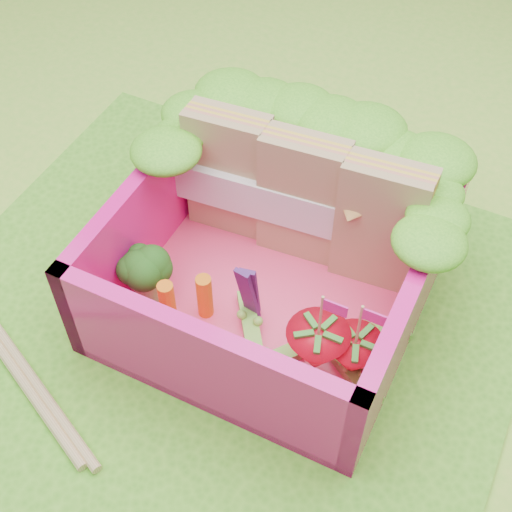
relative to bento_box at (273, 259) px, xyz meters
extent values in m
plane|color=#80D03A|center=(-0.16, -0.32, -0.31)|extent=(14.00, 14.00, 0.00)
cube|color=#52AC26|center=(-0.16, -0.32, -0.29)|extent=(2.60, 2.60, 0.03)
cube|color=#F63E71|center=(0.00, 0.00, -0.25)|extent=(1.30, 1.30, 0.05)
cube|color=#EA1385|center=(0.00, 0.61, 0.00)|extent=(1.30, 0.07, 0.55)
cube|color=#EA1385|center=(0.00, -0.61, 0.00)|extent=(1.30, 0.07, 0.55)
cube|color=#EA1385|center=(-0.62, 0.00, 0.00)|extent=(0.07, 1.30, 0.55)
cube|color=#EA1385|center=(0.61, 0.00, 0.00)|extent=(0.07, 1.30, 0.55)
ellipsoid|color=#349A1C|center=(-0.50, 0.58, 0.33)|extent=(0.30, 0.30, 0.11)
ellipsoid|color=#349A1C|center=(-0.33, 0.58, 0.33)|extent=(0.30, 0.30, 0.11)
ellipsoid|color=#349A1C|center=(-0.17, 0.58, 0.33)|extent=(0.30, 0.30, 0.11)
ellipsoid|color=#349A1C|center=(0.00, 0.58, 0.33)|extent=(0.30, 0.30, 0.11)
ellipsoid|color=#349A1C|center=(0.17, 0.58, 0.33)|extent=(0.30, 0.30, 0.11)
ellipsoid|color=#349A1C|center=(0.33, 0.58, 0.33)|extent=(0.30, 0.30, 0.11)
ellipsoid|color=#349A1C|center=(0.50, 0.58, 0.33)|extent=(0.30, 0.30, 0.11)
ellipsoid|color=#349A1C|center=(-0.58, 0.10, 0.33)|extent=(0.27, 0.27, 0.10)
ellipsoid|color=#349A1C|center=(-0.58, 0.24, 0.33)|extent=(0.27, 0.27, 0.10)
ellipsoid|color=#349A1C|center=(-0.58, 0.38, 0.33)|extent=(0.27, 0.27, 0.10)
ellipsoid|color=#349A1C|center=(0.58, 0.10, 0.33)|extent=(0.27, 0.27, 0.10)
ellipsoid|color=#349A1C|center=(0.58, 0.24, 0.33)|extent=(0.27, 0.27, 0.10)
ellipsoid|color=#349A1C|center=(0.58, 0.38, 0.33)|extent=(0.27, 0.27, 0.10)
cube|color=#A78458|center=(-0.37, 0.30, 0.10)|extent=(0.38, 0.18, 0.66)
cube|color=#A78458|center=(0.00, 0.30, 0.10)|extent=(0.38, 0.18, 0.66)
cube|color=#A78458|center=(0.37, 0.30, 0.10)|extent=(0.38, 0.18, 0.66)
cube|color=white|center=(0.00, 0.30, 0.07)|extent=(1.20, 0.27, 0.20)
cylinder|color=#7DAF54|center=(-0.48, -0.28, -0.15)|extent=(0.12, 0.12, 0.16)
ellipsoid|color=#195115|center=(-0.48, -0.28, -0.01)|extent=(0.34, 0.34, 0.12)
cylinder|color=orange|center=(-0.32, -0.37, -0.08)|extent=(0.07, 0.07, 0.28)
cylinder|color=orange|center=(-0.21, -0.24, -0.11)|extent=(0.07, 0.07, 0.24)
cube|color=#461B60|center=(-0.02, -0.20, -0.04)|extent=(0.07, 0.03, 0.38)
cube|color=#461B60|center=(-0.02, -0.18, -0.04)|extent=(0.07, 0.03, 0.38)
cone|color=red|center=(0.34, -0.29, -0.09)|extent=(0.26, 0.26, 0.26)
cylinder|color=tan|center=(0.34, -0.29, 0.16)|extent=(0.01, 0.01, 0.24)
cube|color=#E22596|center=(0.39, -0.29, 0.24)|extent=(0.10, 0.01, 0.06)
cone|color=red|center=(0.48, -0.24, -0.11)|extent=(0.23, 0.23, 0.23)
cylinder|color=tan|center=(0.48, -0.24, 0.12)|extent=(0.01, 0.01, 0.24)
cube|color=#E22596|center=(0.53, -0.24, 0.20)|extent=(0.10, 0.01, 0.06)
cube|color=#64BB3A|center=(0.50, -0.03, -0.20)|extent=(0.32, 0.21, 0.05)
cube|color=#64BB3A|center=(0.50, -0.26, -0.20)|extent=(0.31, 0.23, 0.05)
cube|color=#64BB3A|center=(0.18, -0.35, -0.20)|extent=(0.25, 0.30, 0.05)
cube|color=#64BB3A|center=(0.00, -0.22, -0.20)|extent=(0.24, 0.30, 0.05)
camera|label=1|loc=(0.81, -1.80, 2.37)|focal=50.00mm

